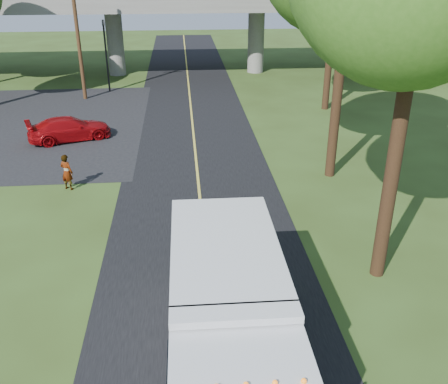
{
  "coord_description": "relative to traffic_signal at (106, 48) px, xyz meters",
  "views": [
    {
      "loc": [
        -0.64,
        -12.05,
        9.38
      ],
      "look_at": [
        0.79,
        4.23,
        1.6
      ],
      "focal_mm": 40.0,
      "sensor_mm": 36.0,
      "label": 1
    }
  ],
  "objects": [
    {
      "name": "step_van",
      "position": [
        6.29,
        -28.56,
        -1.54
      ],
      "size": [
        2.73,
        7.31,
        3.06
      ],
      "rotation": [
        0.0,
        0.0,
        -0.01
      ],
      "color": "silver",
      "rests_on": "ground"
    },
    {
      "name": "ground",
      "position": [
        6.0,
        -26.0,
        -3.2
      ],
      "size": [
        120.0,
        120.0,
        0.0
      ],
      "primitive_type": "plane",
      "color": "#304117",
      "rests_on": "ground"
    },
    {
      "name": "utility_pole",
      "position": [
        -1.5,
        -2.0,
        1.4
      ],
      "size": [
        1.6,
        0.26,
        9.0
      ],
      "color": "#472D19",
      "rests_on": "ground"
    },
    {
      "name": "red_sedan",
      "position": [
        -0.89,
        -10.88,
        -2.55
      ],
      "size": [
        4.83,
        3.28,
        1.3
      ],
      "primitive_type": "imported",
      "rotation": [
        0.0,
        0.0,
        1.93
      ],
      "color": "#95090C",
      "rests_on": "ground"
    },
    {
      "name": "pedestrian",
      "position": [
        0.27,
        -17.51,
        -2.39
      ],
      "size": [
        0.71,
        0.63,
        1.63
      ],
      "primitive_type": "imported",
      "rotation": [
        0.0,
        0.0,
        2.64
      ],
      "color": "gray",
      "rests_on": "ground"
    },
    {
      "name": "traffic_signal",
      "position": [
        0.0,
        0.0,
        0.0
      ],
      "size": [
        0.18,
        0.22,
        5.2
      ],
      "color": "black",
      "rests_on": "ground"
    },
    {
      "name": "parking_lot",
      "position": [
        -5.0,
        -8.0,
        -3.19
      ],
      "size": [
        16.0,
        18.0,
        0.01
      ],
      "primitive_type": "cube",
      "color": "black",
      "rests_on": "ground"
    },
    {
      "name": "road",
      "position": [
        6.0,
        -16.0,
        -3.19
      ],
      "size": [
        7.0,
        90.0,
        0.02
      ],
      "primitive_type": "cube",
      "color": "black",
      "rests_on": "ground"
    },
    {
      "name": "lane_line",
      "position": [
        6.0,
        -16.0,
        -3.17
      ],
      "size": [
        0.12,
        90.0,
        0.01
      ],
      "primitive_type": "cube",
      "color": "gold",
      "rests_on": "road"
    },
    {
      "name": "overpass",
      "position": [
        6.0,
        6.0,
        1.36
      ],
      "size": [
        54.0,
        10.0,
        7.3
      ],
      "color": "slate",
      "rests_on": "ground"
    }
  ]
}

